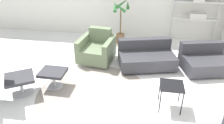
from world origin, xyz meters
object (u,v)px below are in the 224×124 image
ottoman (53,75)px  armchair_red (97,50)px  potted_plant (121,23)px  side_table (172,88)px  shelf_unit (198,4)px  couch_low (146,57)px  couch_second (205,61)px

ottoman → armchair_red: bearing=64.5°
ottoman → armchair_red: 1.46m
ottoman → potted_plant: size_ratio=0.39×
ottoman → side_table: bearing=-7.0°
armchair_red → shelf_unit: shelf_unit is taller
armchair_red → shelf_unit: size_ratio=0.51×
potted_plant → shelf_unit: size_ratio=0.73×
shelf_unit → ottoman: bearing=-137.5°
couch_low → couch_second: 1.38m
ottoman → side_table: side_table is taller
armchair_red → potted_plant: size_ratio=0.70×
potted_plant → shelf_unit: (2.14, 0.40, 0.55)m
couch_low → couch_second: same height
ottoman → side_table: size_ratio=1.08×
side_table → shelf_unit: size_ratio=0.26×
ottoman → couch_low: (1.88, 1.23, -0.06)m
ottoman → couch_low: bearing=33.1°
ottoman → armchair_red: (0.63, 1.32, 0.00)m
couch_second → side_table: bearing=44.9°
couch_second → side_table: size_ratio=2.50×
ottoman → armchair_red: size_ratio=0.56×
potted_plant → couch_second: bearing=-30.7°
couch_second → shelf_unit: 1.94m
ottoman → armchair_red: armchair_red is taller
ottoman → shelf_unit: 4.45m
ottoman → potted_plant: potted_plant is taller
armchair_red → couch_second: (2.63, -0.07, -0.06)m
side_table → couch_second: bearing=59.7°
couch_second → side_table: (-0.90, -1.54, 0.20)m
shelf_unit → couch_second: bearing=-88.4°
armchair_red → couch_low: size_ratio=0.64×
shelf_unit → side_table: bearing=-104.7°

